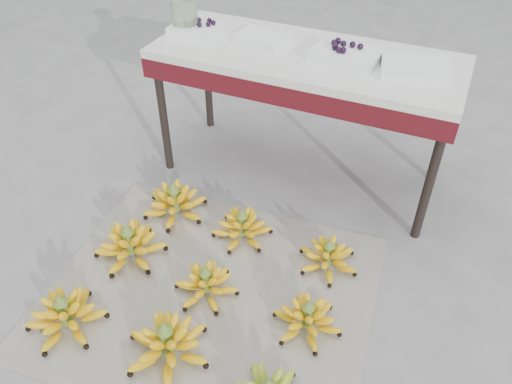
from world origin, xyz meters
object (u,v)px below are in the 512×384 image
at_px(bunch_mid_left, 130,245).
at_px(tray_far_right, 415,68).
at_px(bunch_back_right, 328,257).
at_px(bunch_back_left, 175,203).
at_px(glass_jar, 185,16).
at_px(bunch_back_center, 242,228).
at_px(bunch_front_center, 167,344).
at_px(tray_left, 262,39).
at_px(tray_right, 346,54).
at_px(bunch_mid_right, 307,319).
at_px(newspaper_mat, 210,294).
at_px(bunch_mid_center, 206,284).
at_px(vendor_table, 306,69).
at_px(tray_far_left, 197,29).
at_px(bunch_front_left, 66,315).

xyz_separation_m(bunch_mid_left, tray_far_right, (0.91, 0.84, 0.61)).
xyz_separation_m(bunch_mid_left, bunch_back_right, (0.78, 0.28, -0.01)).
xyz_separation_m(bunch_back_left, bunch_back_right, (0.75, -0.03, -0.01)).
distance_m(bunch_back_right, glass_jar, 1.28).
xyz_separation_m(bunch_mid_left, bunch_back_center, (0.38, 0.29, -0.01)).
relative_size(bunch_front_center, tray_far_right, 0.99).
height_order(tray_left, tray_right, tray_right).
relative_size(bunch_mid_right, glass_jar, 1.88).
relative_size(tray_left, glass_jar, 1.66).
bearing_deg(glass_jar, newspaper_mat, -57.85).
relative_size(bunch_mid_left, tray_right, 1.28).
relative_size(bunch_front_center, glass_jar, 1.98).
relative_size(bunch_back_left, bunch_back_right, 1.19).
bearing_deg(bunch_front_center, bunch_mid_left, 138.90).
bearing_deg(tray_right, tray_far_right, -0.97).
height_order(newspaper_mat, bunch_mid_right, bunch_mid_right).
relative_size(bunch_mid_left, bunch_back_center, 1.38).
xyz_separation_m(newspaper_mat, bunch_mid_center, (-0.01, -0.00, 0.05)).
distance_m(newspaper_mat, vendor_table, 1.06).
relative_size(bunch_back_center, tray_left, 1.09).
distance_m(bunch_front_center, bunch_mid_center, 0.30).
bearing_deg(bunch_front_center, glass_jar, 115.00).
distance_m(bunch_mid_right, bunch_back_center, 0.54).
height_order(bunch_front_center, bunch_back_center, bunch_front_center).
relative_size(bunch_mid_center, tray_left, 1.18).
relative_size(newspaper_mat, bunch_back_left, 3.24).
bearing_deg(glass_jar, bunch_mid_center, -58.57).
bearing_deg(vendor_table, tray_far_left, 179.91).
relative_size(bunch_front_left, glass_jar, 2.24).
xyz_separation_m(bunch_mid_left, bunch_mid_center, (0.39, -0.05, -0.01)).
distance_m(bunch_mid_left, bunch_back_right, 0.83).
bearing_deg(bunch_back_right, tray_far_left, 124.53).
bearing_deg(newspaper_mat, bunch_mid_left, 173.45).
relative_size(bunch_mid_right, tray_far_right, 0.94).
xyz_separation_m(newspaper_mat, bunch_back_left, (-0.37, 0.36, 0.06)).
xyz_separation_m(tray_left, glass_jar, (-0.38, -0.03, 0.06)).
relative_size(bunch_front_center, bunch_back_left, 0.77).
distance_m(bunch_back_right, tray_far_left, 1.21).
height_order(bunch_mid_left, bunch_mid_center, bunch_mid_left).
relative_size(bunch_front_left, bunch_mid_left, 0.90).
xyz_separation_m(bunch_back_right, tray_far_right, (0.13, 0.56, 0.62)).
bearing_deg(bunch_front_center, bunch_back_right, 58.67).
distance_m(bunch_mid_center, tray_far_right, 1.20).
relative_size(bunch_front_center, bunch_back_center, 1.09).
xyz_separation_m(bunch_front_center, tray_right, (0.22, 1.19, 0.61)).
height_order(bunch_back_right, vendor_table, vendor_table).
bearing_deg(bunch_back_left, bunch_mid_right, -48.99).
distance_m(bunch_back_left, tray_far_right, 1.19).
xyz_separation_m(bunch_front_center, vendor_table, (0.05, 1.19, 0.51)).
xyz_separation_m(tray_far_right, glass_jar, (-1.06, -0.00, 0.05)).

